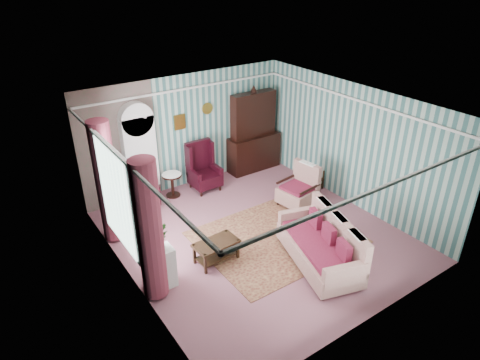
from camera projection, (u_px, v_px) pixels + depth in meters
floor at (256, 235)px, 9.27m from camera, size 6.00×6.00×0.00m
room_shell at (227, 155)px, 8.16m from camera, size 5.53×6.02×2.91m
bookcase at (141, 158)px, 10.15m from camera, size 0.80×0.28×2.24m
dresser_hutch at (254, 130)px, 11.66m from camera, size 1.50×0.56×2.36m
wingback_left at (139, 186)px, 9.97m from camera, size 0.76×0.80×1.25m
wingback_right at (204, 167)px, 10.84m from camera, size 0.76×0.80×1.25m
seated_woman at (140, 187)px, 9.98m from camera, size 0.44×0.40×1.18m
round_side_table at (172, 185)px, 10.68m from camera, size 0.50×0.50×0.60m
nest_table at (313, 179)px, 11.04m from camera, size 0.45×0.38×0.54m
plant_stand at (159, 269)px, 7.66m from camera, size 0.55×0.35×0.80m
rug at (276, 237)px, 9.19m from camera, size 3.20×2.60×0.01m
sofa at (319, 244)px, 8.19m from camera, size 1.53×2.26×0.95m
floral_armchair at (298, 188)px, 10.18m from camera, size 0.95×0.96×0.97m
coffee_table at (216, 251)px, 8.40m from camera, size 0.90×0.53×0.44m
potted_plant_a at (156, 242)px, 7.33m from camera, size 0.46×0.42×0.43m
potted_plant_b at (159, 235)px, 7.45m from camera, size 0.34×0.30×0.51m
potted_plant_c at (152, 239)px, 7.43m from camera, size 0.27×0.27×0.42m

